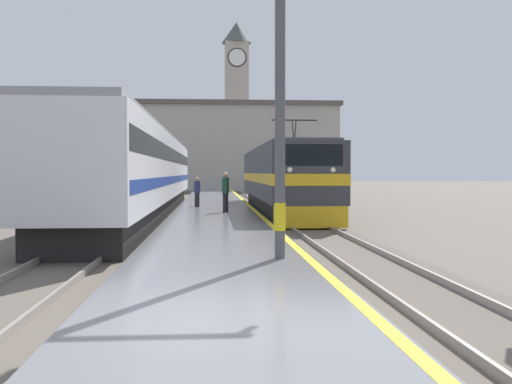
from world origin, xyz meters
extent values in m
plane|color=#60564C|center=(0.00, 30.00, 0.00)|extent=(200.00, 200.00, 0.00)
cube|color=slate|center=(0.00, 25.00, 0.15)|extent=(4.06, 140.00, 0.29)
cube|color=yellow|center=(1.88, 25.00, 0.29)|extent=(0.20, 140.00, 0.00)
cube|color=#60564C|center=(3.45, 25.00, 0.01)|extent=(2.83, 140.00, 0.02)
cube|color=gray|center=(2.73, 25.00, 0.09)|extent=(0.07, 140.00, 0.14)
cube|color=gray|center=(4.16, 25.00, 0.09)|extent=(0.07, 140.00, 0.14)
cube|color=#60564C|center=(-3.53, 25.00, 0.01)|extent=(2.83, 140.00, 0.02)
cube|color=gray|center=(-4.25, 25.00, 0.09)|extent=(0.07, 140.00, 0.14)
cube|color=gray|center=(-2.82, 25.00, 0.09)|extent=(0.07, 140.00, 0.14)
cube|color=black|center=(3.45, 23.33, 0.45)|extent=(2.46, 17.13, 0.90)
cube|color=#333338|center=(3.45, 23.33, 2.11)|extent=(2.90, 18.62, 2.43)
cube|color=gold|center=(3.45, 23.33, 1.87)|extent=(2.92, 18.64, 0.44)
cube|color=gold|center=(3.45, 14.17, 0.50)|extent=(2.76, 0.30, 0.81)
cube|color=black|center=(3.45, 14.08, 2.78)|extent=(2.32, 0.12, 0.80)
sphere|color=white|center=(2.65, 14.04, 2.24)|extent=(0.20, 0.20, 0.20)
sphere|color=white|center=(4.24, 14.04, 2.24)|extent=(0.20, 0.20, 0.20)
cube|color=#4C4C51|center=(3.45, 23.33, 3.39)|extent=(2.61, 17.69, 0.12)
cylinder|color=#333333|center=(3.45, 18.33, 3.95)|extent=(0.06, 0.63, 1.03)
cylinder|color=#333333|center=(3.45, 19.03, 3.95)|extent=(0.06, 0.63, 1.03)
cube|color=#262626|center=(3.45, 18.68, 4.45)|extent=(2.03, 0.08, 0.06)
cube|color=black|center=(-3.53, 22.66, 0.45)|extent=(2.47, 32.12, 0.90)
cube|color=silver|center=(-3.53, 22.66, 2.38)|extent=(2.90, 33.45, 2.95)
cube|color=black|center=(-3.53, 22.66, 2.97)|extent=(2.92, 32.79, 0.64)
cube|color=navy|center=(-3.53, 22.66, 1.79)|extent=(2.92, 32.79, 0.36)
cube|color=gray|center=(-3.53, 22.66, 3.95)|extent=(2.67, 33.45, 0.20)
cylinder|color=#4C4C51|center=(1.26, 5.14, 4.12)|extent=(0.22, 0.22, 7.65)
cylinder|color=yellow|center=(1.26, 5.14, 1.19)|extent=(0.24, 0.24, 0.60)
cylinder|color=#23232D|center=(0.44, 20.08, 0.73)|extent=(0.26, 0.26, 0.88)
cylinder|color=#234C33|center=(0.44, 20.08, 1.54)|extent=(0.34, 0.34, 0.74)
sphere|color=tan|center=(0.44, 20.08, 2.03)|extent=(0.24, 0.24, 0.24)
cylinder|color=#23232D|center=(-0.98, 24.59, 0.67)|extent=(0.26, 0.26, 0.76)
cylinder|color=navy|center=(-0.98, 24.59, 1.36)|extent=(0.34, 0.34, 0.63)
sphere|color=tan|center=(-0.98, 24.59, 1.78)|extent=(0.20, 0.20, 0.20)
cube|color=#ADA393|center=(3.07, 70.69, 9.47)|extent=(3.04, 3.04, 18.94)
cylinder|color=black|center=(3.07, 69.16, 16.82)|extent=(2.43, 0.06, 2.43)
cylinder|color=white|center=(3.07, 69.13, 16.82)|extent=(2.13, 0.10, 2.13)
cone|color=#47514C|center=(3.07, 70.69, 20.31)|extent=(3.80, 3.80, 2.73)
cube|color=#A8A399|center=(-0.04, 62.03, 4.81)|extent=(28.28, 7.34, 9.62)
cube|color=#564C47|center=(-0.04, 62.03, 9.87)|extent=(28.88, 7.94, 0.50)
camera|label=1|loc=(-0.20, -7.65, 2.15)|focal=42.00mm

